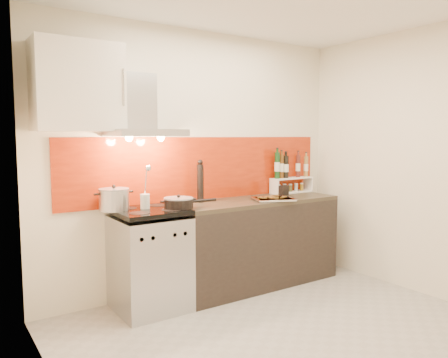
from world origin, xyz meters
TOP-DOWN VIEW (x-y plane):
  - floor at (0.00, 0.00)m, footprint 3.40×3.40m
  - back_wall at (0.00, 1.40)m, footprint 3.40×0.02m
  - left_wall at (-1.70, 0.00)m, footprint 0.02×2.80m
  - right_wall at (1.70, 0.00)m, footprint 0.02×2.80m
  - backsplash at (0.05, 1.39)m, footprint 3.00×0.02m
  - range_stove at (-0.70, 1.10)m, footprint 0.60×0.60m
  - counter at (0.50, 1.10)m, footprint 1.80×0.60m
  - range_hood at (-0.70, 1.24)m, footprint 0.62×0.50m
  - upper_cabinet at (-1.25, 1.22)m, footprint 0.70×0.35m
  - stock_pot at (-0.98, 1.21)m, footprint 0.26×0.26m
  - saute_pan at (-0.45, 1.00)m, footprint 0.51×0.27m
  - utensil_jar at (-0.72, 1.13)m, footprint 0.08×0.13m
  - pepper_mill at (-0.09, 1.24)m, footprint 0.07×0.07m
  - step_shelf at (1.13, 1.28)m, footprint 0.54×0.15m
  - caddy_box at (0.91, 1.13)m, footprint 0.13×0.08m
  - baking_tray at (0.60, 0.94)m, footprint 0.49×0.44m

SIDE VIEW (x-z plane):
  - floor at x=0.00m, z-range 0.00..0.00m
  - range_stove at x=-0.70m, z-range -0.01..0.90m
  - counter at x=0.50m, z-range 0.00..0.90m
  - baking_tray at x=0.60m, z-range 0.90..0.93m
  - saute_pan at x=-0.45m, z-range 0.90..1.02m
  - caddy_box at x=0.91m, z-range 0.91..1.01m
  - stock_pot at x=-0.98m, z-range 0.89..1.12m
  - utensil_jar at x=-0.72m, z-range 0.82..1.22m
  - step_shelf at x=1.13m, z-range 0.87..1.34m
  - pepper_mill at x=-0.09m, z-range 0.89..1.32m
  - backsplash at x=0.05m, z-range 0.90..1.54m
  - back_wall at x=0.00m, z-range 0.00..2.60m
  - left_wall at x=-1.70m, z-range 0.00..2.60m
  - right_wall at x=1.70m, z-range 0.00..2.60m
  - range_hood at x=-0.70m, z-range 1.44..2.05m
  - upper_cabinet at x=-1.25m, z-range 1.59..2.31m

